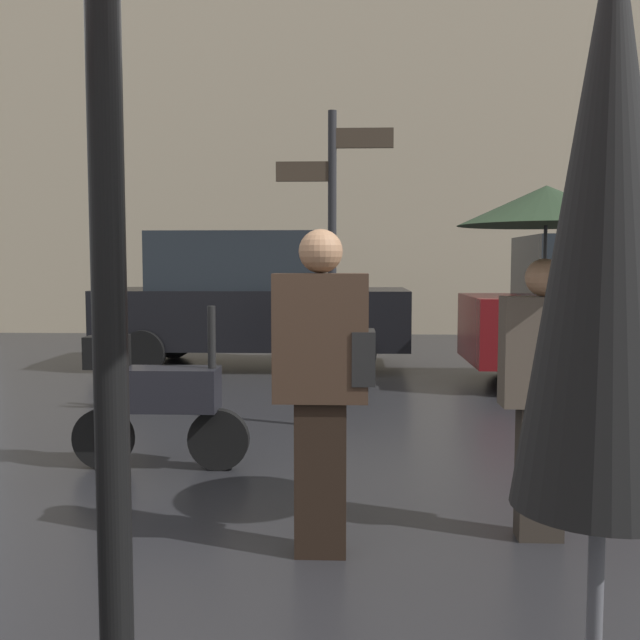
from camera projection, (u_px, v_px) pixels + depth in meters
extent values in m
cylinder|color=black|center=(110.00, 345.00, 1.64)|extent=(0.08, 0.08, 2.73)
cone|color=black|center=(607.00, 209.00, 1.56)|extent=(0.39, 0.39, 1.31)
cube|color=#2A241E|center=(540.00, 473.00, 4.06)|extent=(0.25, 0.16, 0.76)
cube|color=#473D33|center=(543.00, 352.00, 4.00)|extent=(0.45, 0.20, 0.61)
sphere|color=#936B4C|center=(544.00, 278.00, 3.97)|extent=(0.21, 0.21, 0.21)
cylinder|color=black|center=(545.00, 253.00, 3.96)|extent=(0.02, 0.02, 0.30)
cone|color=black|center=(546.00, 205.00, 3.94)|extent=(0.96, 0.96, 0.22)
cube|color=black|center=(321.00, 478.00, 3.84)|extent=(0.27, 0.17, 0.83)
cube|color=#332319|center=(321.00, 338.00, 3.78)|extent=(0.49, 0.22, 0.67)
sphere|color=#936B4C|center=(321.00, 251.00, 3.74)|extent=(0.23, 0.23, 0.23)
cube|color=black|center=(363.00, 357.00, 3.78)|extent=(0.12, 0.24, 0.28)
cylinder|color=black|center=(219.00, 439.00, 5.43)|extent=(0.46, 0.09, 0.46)
cylinder|color=black|center=(103.00, 438.00, 5.46)|extent=(0.46, 0.09, 0.46)
cube|color=black|center=(160.00, 389.00, 5.42)|extent=(0.88, 0.32, 0.32)
cube|color=black|center=(107.00, 352.00, 5.41)|extent=(0.28, 0.28, 0.24)
cylinder|color=black|center=(212.00, 343.00, 5.37)|extent=(0.06, 0.06, 0.55)
cube|color=#590C0F|center=(628.00, 329.00, 9.09)|extent=(4.01, 1.72, 0.84)
cube|color=black|center=(614.00, 266.00, 9.04)|extent=(2.21, 1.59, 0.75)
cylinder|color=black|center=(508.00, 353.00, 10.04)|extent=(0.60, 0.18, 0.60)
cylinder|color=black|center=(541.00, 372.00, 8.32)|extent=(0.60, 0.18, 0.60)
cube|color=black|center=(256.00, 317.00, 10.82)|extent=(4.50, 1.80, 0.85)
cube|color=black|center=(240.00, 261.00, 10.76)|extent=(2.47, 1.65, 0.84)
cylinder|color=black|center=(353.00, 340.00, 11.69)|extent=(0.62, 0.18, 0.62)
cylinder|color=black|center=(354.00, 354.00, 9.90)|extent=(0.62, 0.18, 0.62)
cylinder|color=black|center=(174.00, 339.00, 11.81)|extent=(0.62, 0.18, 0.62)
cylinder|color=black|center=(143.00, 353.00, 10.02)|extent=(0.62, 0.18, 0.62)
cylinder|color=black|center=(332.00, 272.00, 6.72)|extent=(0.08, 0.08, 2.94)
cube|color=#33281E|center=(363.00, 138.00, 6.61)|extent=(0.56, 0.04, 0.18)
cube|color=#33281E|center=(304.00, 172.00, 6.66)|extent=(0.52, 0.04, 0.18)
cube|color=gray|center=(325.00, 59.00, 16.30)|extent=(14.71, 2.03, 12.26)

